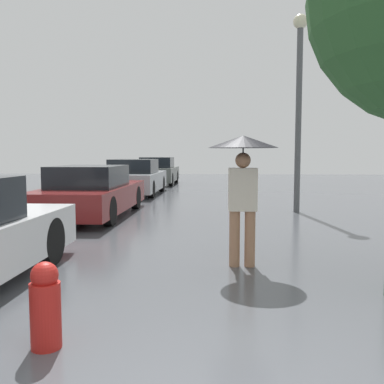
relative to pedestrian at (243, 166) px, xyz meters
name	(u,v)px	position (x,y,z in m)	size (l,w,h in m)	color
pedestrian	(243,166)	(0.00, 0.00, 0.00)	(0.91, 0.91, 1.72)	#9E7051
parked_car_second	(92,193)	(-3.34, 4.39, -0.77)	(1.72, 4.52, 1.21)	maroon
parked_car_third	(135,178)	(-3.40, 9.96, -0.73)	(1.80, 4.26, 1.30)	#9EA3A8
parked_car_farthest	(158,172)	(-3.31, 15.26, -0.72)	(1.74, 3.88, 1.33)	#4C514C
street_lamp	(299,90)	(1.68, 5.43, 1.74)	(0.36, 0.36, 4.93)	#515456
fire_hydrant	(45,306)	(-1.63, -2.50, -1.00)	(0.23, 0.23, 0.67)	#B21E19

